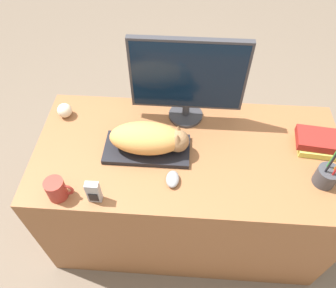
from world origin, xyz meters
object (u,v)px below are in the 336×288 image
(computer_mouse, at_px, (173,179))
(pen_cup, at_px, (326,176))
(keyboard, at_px, (147,149))
(cat, at_px, (151,138))
(baseball, at_px, (65,110))
(monitor, at_px, (188,78))
(book_stack, at_px, (317,142))
(coffee_mug, at_px, (57,189))
(phone, at_px, (94,192))

(computer_mouse, xyz_separation_m, pen_cup, (0.66, 0.04, 0.03))
(keyboard, xyz_separation_m, cat, (0.02, 0.00, 0.08))
(baseball, bearing_deg, monitor, 3.35)
(keyboard, bearing_deg, cat, 0.00)
(computer_mouse, height_order, book_stack, book_stack)
(pen_cup, bearing_deg, book_stack, 87.51)
(keyboard, bearing_deg, book_stack, 5.75)
(keyboard, height_order, baseball, baseball)
(computer_mouse, bearing_deg, cat, 123.68)
(computer_mouse, distance_m, pen_cup, 0.66)
(cat, xyz_separation_m, book_stack, (0.78, 0.08, -0.06))
(monitor, height_order, computer_mouse, monitor)
(pen_cup, height_order, baseball, pen_cup)
(coffee_mug, bearing_deg, monitor, 44.35)
(coffee_mug, relative_size, pen_cup, 0.53)
(coffee_mug, relative_size, baseball, 1.57)
(pen_cup, distance_m, book_stack, 0.20)
(pen_cup, height_order, book_stack, pen_cup)
(keyboard, xyz_separation_m, pen_cup, (0.79, -0.12, 0.04))
(coffee_mug, height_order, phone, phone)
(coffee_mug, bearing_deg, pen_cup, 7.37)
(coffee_mug, relative_size, phone, 1.00)
(keyboard, bearing_deg, coffee_mug, -142.18)
(computer_mouse, bearing_deg, phone, -160.71)
(phone, distance_m, book_stack, 1.05)
(keyboard, distance_m, monitor, 0.38)
(keyboard, distance_m, pen_cup, 0.80)
(keyboard, distance_m, cat, 0.08)
(coffee_mug, xyz_separation_m, phone, (0.16, -0.01, 0.01))
(coffee_mug, relative_size, book_stack, 0.56)
(keyboard, xyz_separation_m, computer_mouse, (0.13, -0.16, 0.01))
(cat, xyz_separation_m, computer_mouse, (0.11, -0.16, -0.07))
(baseball, distance_m, phone, 0.54)
(computer_mouse, relative_size, phone, 0.75)
(pen_cup, xyz_separation_m, book_stack, (0.01, 0.20, -0.01))
(cat, distance_m, pen_cup, 0.78)
(monitor, bearing_deg, coffee_mug, -135.65)
(monitor, distance_m, baseball, 0.65)
(phone, bearing_deg, pen_cup, 8.95)
(baseball, xyz_separation_m, book_stack, (1.24, -0.12, -0.00))
(baseball, bearing_deg, phone, -61.78)
(cat, relative_size, computer_mouse, 4.17)
(keyboard, relative_size, monitor, 0.74)
(keyboard, height_order, book_stack, book_stack)
(keyboard, relative_size, phone, 3.44)
(keyboard, distance_m, phone, 0.34)
(phone, bearing_deg, book_stack, 19.84)
(monitor, relative_size, baseball, 7.28)
(computer_mouse, bearing_deg, baseball, 147.43)
(phone, height_order, book_stack, phone)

